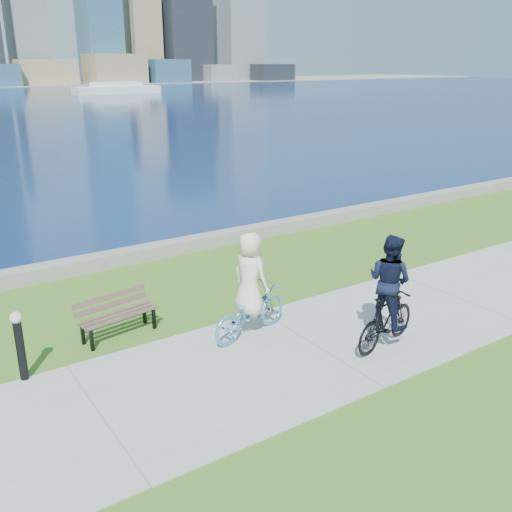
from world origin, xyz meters
The scene contains 8 objects.
ground centered at (0.00, 0.00, 0.00)m, with size 320.00×320.00×0.00m, color #36621A.
concrete_path centered at (0.00, 0.00, 0.01)m, with size 80.00×3.50×0.02m, color #979792.
seawall centered at (0.00, 6.20, 0.17)m, with size 90.00×0.50×0.35m, color slate.
ferry_far centered at (27.63, 82.38, 0.75)m, with size 13.37×3.82×1.81m.
park_bench centered at (-2.83, 2.43, 0.48)m, with size 1.57×0.75×0.78m.
bollard_lamp centered at (-4.68, 1.72, 0.69)m, with size 0.20×0.20×1.21m.
cyclist_woman centered at (-0.75, 1.00, 0.77)m, with size 1.03×1.91×2.01m.
cyclist_man centered at (1.04, -0.74, 0.91)m, with size 0.83×1.76×2.11m.
Camera 1 is at (-6.09, -7.15, 4.94)m, focal length 40.00 mm.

